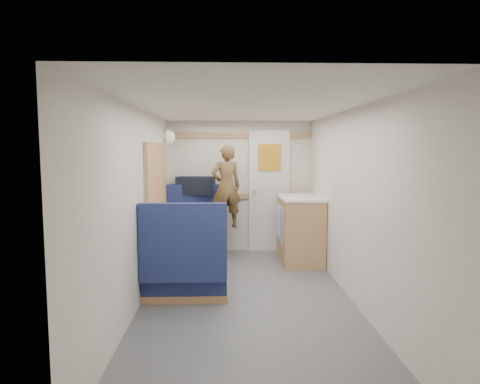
{
  "coord_description": "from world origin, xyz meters",
  "views": [
    {
      "loc": [
        -0.23,
        -4.31,
        1.6
      ],
      "look_at": [
        -0.04,
        0.9,
        1.06
      ],
      "focal_mm": 32.0,
      "sensor_mm": 36.0,
      "label": 1
    }
  ],
  "objects_px": {
    "bench_far": "(196,237)",
    "dinette_table": "(192,230)",
    "cheese_block": "(191,218)",
    "tumbler_left": "(176,219)",
    "tumbler_right": "(194,212)",
    "salt_grinder": "(196,213)",
    "duffel_bag": "(196,185)",
    "tray": "(204,218)",
    "bench_near": "(186,270)",
    "pepper_grinder": "(201,212)",
    "dome_light": "(168,137)",
    "orange_fruit": "(209,215)",
    "wine_glass": "(182,207)",
    "galley_counter": "(300,229)",
    "beer_glass": "(204,213)",
    "tumbler_mid": "(187,211)",
    "person": "(226,187)",
    "bread_loaf": "(208,211)"
  },
  "relations": [
    {
      "from": "tumbler_left",
      "to": "pepper_grinder",
      "type": "height_order",
      "value": "tumbler_left"
    },
    {
      "from": "dome_light",
      "to": "pepper_grinder",
      "type": "xyz_separation_m",
      "value": [
        0.5,
        -0.66,
        -0.98
      ]
    },
    {
      "from": "wine_glass",
      "to": "tumbler_right",
      "type": "height_order",
      "value": "wine_glass"
    },
    {
      "from": "dinette_table",
      "to": "bench_near",
      "type": "bearing_deg",
      "value": -90.0
    },
    {
      "from": "bench_far",
      "to": "dinette_table",
      "type": "bearing_deg",
      "value": -90.0
    },
    {
      "from": "tumbler_right",
      "to": "pepper_grinder",
      "type": "bearing_deg",
      "value": 30.95
    },
    {
      "from": "person",
      "to": "duffel_bag",
      "type": "bearing_deg",
      "value": -54.56
    },
    {
      "from": "orange_fruit",
      "to": "wine_glass",
      "type": "height_order",
      "value": "wine_glass"
    },
    {
      "from": "tumbler_right",
      "to": "beer_glass",
      "type": "relative_size",
      "value": 1.25
    },
    {
      "from": "cheese_block",
      "to": "dome_light",
      "type": "bearing_deg",
      "value": 111.03
    },
    {
      "from": "duffel_bag",
      "to": "tumbler_left",
      "type": "relative_size",
      "value": 4.79
    },
    {
      "from": "orange_fruit",
      "to": "tumbler_mid",
      "type": "distance_m",
      "value": 0.49
    },
    {
      "from": "bench_far",
      "to": "cheese_block",
      "type": "height_order",
      "value": "bench_far"
    },
    {
      "from": "galley_counter",
      "to": "person",
      "type": "relative_size",
      "value": 0.77
    },
    {
      "from": "dome_light",
      "to": "person",
      "type": "relative_size",
      "value": 0.17
    },
    {
      "from": "person",
      "to": "tumbler_right",
      "type": "distance_m",
      "value": 0.79
    },
    {
      "from": "dinette_table",
      "to": "salt_grinder",
      "type": "bearing_deg",
      "value": 73.14
    },
    {
      "from": "tumbler_mid",
      "to": "tumbler_right",
      "type": "distance_m",
      "value": 0.16
    },
    {
      "from": "bench_far",
      "to": "beer_glass",
      "type": "relative_size",
      "value": 11.24
    },
    {
      "from": "tumbler_right",
      "to": "salt_grinder",
      "type": "distance_m",
      "value": 0.02
    },
    {
      "from": "bench_near",
      "to": "pepper_grinder",
      "type": "xyz_separation_m",
      "value": [
        0.11,
        1.05,
        0.47
      ]
    },
    {
      "from": "orange_fruit",
      "to": "bread_loaf",
      "type": "relative_size",
      "value": 0.32
    },
    {
      "from": "tumbler_left",
      "to": "galley_counter",
      "type": "bearing_deg",
      "value": 29.83
    },
    {
      "from": "bench_near",
      "to": "tumbler_left",
      "type": "bearing_deg",
      "value": 106.57
    },
    {
      "from": "tray",
      "to": "cheese_block",
      "type": "relative_size",
      "value": 3.37
    },
    {
      "from": "wine_glass",
      "to": "tumbler_mid",
      "type": "bearing_deg",
      "value": 73.13
    },
    {
      "from": "dome_light",
      "to": "tumbler_mid",
      "type": "distance_m",
      "value": 1.18
    },
    {
      "from": "tumbler_mid",
      "to": "bread_loaf",
      "type": "relative_size",
      "value": 0.45
    },
    {
      "from": "tumbler_mid",
      "to": "beer_glass",
      "type": "relative_size",
      "value": 1.15
    },
    {
      "from": "bench_far",
      "to": "pepper_grinder",
      "type": "xyz_separation_m",
      "value": [
        0.11,
        -0.68,
        0.47
      ]
    },
    {
      "from": "bench_far",
      "to": "tumbler_mid",
      "type": "distance_m",
      "value": 0.77
    },
    {
      "from": "tray",
      "to": "salt_grinder",
      "type": "bearing_deg",
      "value": 116.78
    },
    {
      "from": "tray",
      "to": "beer_glass",
      "type": "distance_m",
      "value": 0.19
    },
    {
      "from": "dome_light",
      "to": "galley_counter",
      "type": "distance_m",
      "value": 2.28
    },
    {
      "from": "cheese_block",
      "to": "salt_grinder",
      "type": "height_order",
      "value": "salt_grinder"
    },
    {
      "from": "bench_near",
      "to": "tumbler_mid",
      "type": "bearing_deg",
      "value": 93.81
    },
    {
      "from": "dinette_table",
      "to": "bench_near",
      "type": "distance_m",
      "value": 0.9
    },
    {
      "from": "cheese_block",
      "to": "tumbler_left",
      "type": "height_order",
      "value": "tumbler_left"
    },
    {
      "from": "bench_far",
      "to": "dome_light",
      "type": "bearing_deg",
      "value": -177.88
    },
    {
      "from": "dinette_table",
      "to": "duffel_bag",
      "type": "distance_m",
      "value": 1.21
    },
    {
      "from": "tumbler_right",
      "to": "salt_grinder",
      "type": "xyz_separation_m",
      "value": [
        0.02,
        0.0,
        -0.01
      ]
    },
    {
      "from": "tumbler_mid",
      "to": "dinette_table",
      "type": "bearing_deg",
      "value": -74.01
    },
    {
      "from": "dinette_table",
      "to": "salt_grinder",
      "type": "height_order",
      "value": "salt_grinder"
    },
    {
      "from": "bench_far",
      "to": "pepper_grinder",
      "type": "relative_size",
      "value": 10.53
    },
    {
      "from": "bench_near",
      "to": "bread_loaf",
      "type": "bearing_deg",
      "value": 80.24
    },
    {
      "from": "wine_glass",
      "to": "tray",
      "type": "bearing_deg",
      "value": -32.99
    },
    {
      "from": "galley_counter",
      "to": "orange_fruit",
      "type": "bearing_deg",
      "value": -151.37
    },
    {
      "from": "duffel_bag",
      "to": "tray",
      "type": "distance_m",
      "value": 1.26
    },
    {
      "from": "bench_far",
      "to": "orange_fruit",
      "type": "xyz_separation_m",
      "value": [
        0.23,
        -0.99,
        0.48
      ]
    },
    {
      "from": "tumbler_mid",
      "to": "salt_grinder",
      "type": "height_order",
      "value": "tumbler_mid"
    }
  ]
}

